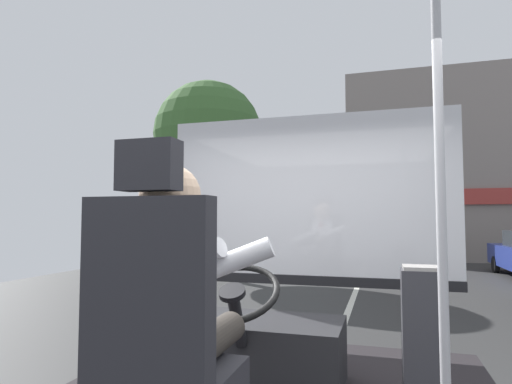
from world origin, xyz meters
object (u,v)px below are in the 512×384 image
at_px(steering_console, 254,349).
at_px(handrail_pole, 441,204).
at_px(bus_driver, 177,289).
at_px(driver_seat, 161,349).
at_px(fare_box, 424,337).

bearing_deg(steering_console, handrail_pole, -28.64).
relative_size(bus_driver, steering_console, 0.72).
height_order(driver_seat, handrail_pole, handrail_pole).
bearing_deg(bus_driver, steering_console, 90.00).
bearing_deg(fare_box, driver_seat, -131.67).
bearing_deg(handrail_pole, bus_driver, -154.27).
relative_size(driver_seat, steering_console, 1.20).
bearing_deg(bus_driver, driver_seat, -90.00).
bearing_deg(fare_box, handrail_pole, -84.61).
bearing_deg(driver_seat, handrail_pole, 30.86).
xyz_separation_m(bus_driver, steering_console, (-0.00, 1.07, -0.54)).
distance_m(driver_seat, fare_box, 1.51).
distance_m(bus_driver, handrail_pole, 1.21).
xyz_separation_m(handrail_pole, fare_box, (-0.05, 0.50, -0.72)).
relative_size(steering_console, fare_box, 1.42).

